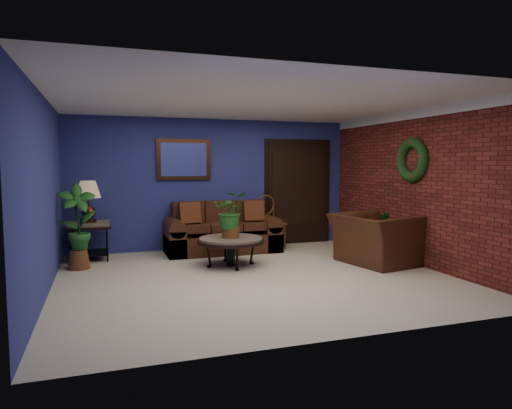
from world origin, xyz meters
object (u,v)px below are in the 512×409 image
object	(u,v)px
armchair	(375,239)
coffee_table	(231,241)
end_table	(89,231)
sofa	(221,235)
side_chair	(269,218)
table_lamp	(88,196)

from	to	relation	value
armchair	coffee_table	bearing A→B (deg)	65.24
end_table	sofa	bearing A→B (deg)	0.71
coffee_table	sofa	bearing A→B (deg)	82.37
side_chair	armchair	world-z (taller)	side_chair
sofa	end_table	distance (m)	2.33
coffee_table	table_lamp	world-z (taller)	table_lamp
table_lamp	armchair	world-z (taller)	table_lamp
coffee_table	table_lamp	bearing A→B (deg)	150.21
table_lamp	armchair	distance (m)	4.86
table_lamp	armchair	xyz separation A→B (m)	(4.45, -1.83, -0.68)
armchair	side_chair	bearing A→B (deg)	21.03
sofa	coffee_table	world-z (taller)	sofa
end_table	side_chair	xyz separation A→B (m)	(3.29, 0.07, 0.09)
side_chair	coffee_table	bearing A→B (deg)	-145.32
coffee_table	table_lamp	xyz separation A→B (m)	(-2.15, 1.23, 0.68)
table_lamp	side_chair	bearing A→B (deg)	1.29
table_lamp	end_table	bearing A→B (deg)	63.43
sofa	armchair	xyz separation A→B (m)	(2.13, -1.85, 0.10)
end_table	side_chair	size ratio (longest dim) A/B	0.68
end_table	side_chair	distance (m)	3.30
sofa	armchair	size ratio (longest dim) A/B	1.67
coffee_table	table_lamp	distance (m)	2.58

